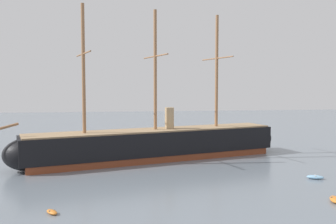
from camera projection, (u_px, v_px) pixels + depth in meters
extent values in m
cube|color=brown|center=(155.00, 157.00, 76.91)|extent=(50.75, 21.25, 1.32)
cube|color=black|center=(155.00, 142.00, 76.70)|extent=(52.86, 22.13, 4.71)
ellipsoid|color=black|center=(30.00, 154.00, 66.92)|extent=(11.08, 9.46, 6.03)
ellipsoid|color=black|center=(252.00, 138.00, 86.57)|extent=(11.08, 9.46, 6.03)
cube|color=#9E7F5B|center=(155.00, 130.00, 76.52)|extent=(51.67, 21.24, 0.28)
cylinder|color=#936642|center=(83.00, 70.00, 69.79)|extent=(0.66, 0.66, 24.48)
cylinder|color=#936642|center=(83.00, 54.00, 69.58)|extent=(3.74, 12.24, 0.26)
cylinder|color=#936642|center=(155.00, 71.00, 75.66)|extent=(0.66, 0.66, 24.48)
cylinder|color=#936642|center=(155.00, 56.00, 75.45)|extent=(3.74, 12.24, 0.26)
cylinder|color=#936642|center=(217.00, 72.00, 81.54)|extent=(0.66, 0.66, 24.48)
cylinder|color=#936642|center=(217.00, 58.00, 81.33)|extent=(3.74, 12.24, 0.26)
cylinder|color=tan|center=(169.00, 119.00, 77.65)|extent=(1.88, 1.88, 4.71)
ellipsoid|color=orange|center=(52.00, 212.00, 44.43)|extent=(1.91, 2.17, 0.48)
cube|color=#4C4C51|center=(52.00, 210.00, 44.42)|extent=(0.72, 0.59, 0.07)
ellipsoid|color=orange|center=(335.00, 199.00, 49.00)|extent=(2.17, 3.08, 0.67)
cube|color=#4C4C51|center=(335.00, 198.00, 48.99)|extent=(1.07, 0.62, 0.10)
ellipsoid|color=#7FB2D6|center=(315.00, 177.00, 61.03)|extent=(2.94, 2.24, 0.64)
cube|color=beige|center=(315.00, 176.00, 61.01)|extent=(0.66, 1.01, 0.10)
ellipsoid|color=#236670|center=(32.00, 163.00, 73.03)|extent=(1.95, 1.33, 0.42)
cube|color=#B2ADA3|center=(32.00, 162.00, 73.02)|extent=(0.37, 0.68, 0.07)
ellipsoid|color=#1E284C|center=(172.00, 150.00, 85.95)|extent=(2.25, 3.16, 0.68)
cube|color=beige|center=(172.00, 148.00, 86.11)|extent=(1.07, 1.13, 0.68)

